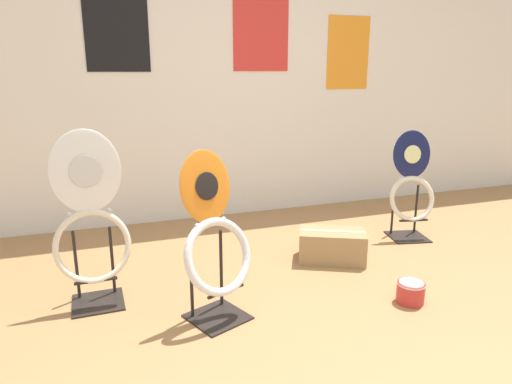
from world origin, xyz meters
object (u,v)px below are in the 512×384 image
object	(u,v)px
toilet_seat_display_white_plain	(91,225)
toilet_seat_display_navy_moon	(411,188)
toilet_seat_display_orange_sun	(215,246)
paint_can	(411,291)
storage_box	(332,246)

from	to	relation	value
toilet_seat_display_white_plain	toilet_seat_display_navy_moon	bearing A→B (deg)	7.33
toilet_seat_display_orange_sun	toilet_seat_display_navy_moon	bearing A→B (deg)	21.49
toilet_seat_display_white_plain	toilet_seat_display_navy_moon	size ratio (longest dim) A/B	1.17
toilet_seat_display_white_plain	toilet_seat_display_orange_sun	xyz separation A→B (m)	(0.60, -0.38, -0.05)
toilet_seat_display_navy_moon	paint_can	bearing A→B (deg)	-126.48
toilet_seat_display_white_plain	paint_can	distance (m)	1.82
toilet_seat_display_navy_moon	paint_can	world-z (taller)	toilet_seat_display_navy_moon
toilet_seat_display_white_plain	paint_can	xyz separation A→B (m)	(1.68, -0.59, -0.40)
toilet_seat_display_orange_sun	paint_can	world-z (taller)	toilet_seat_display_orange_sun
storage_box	toilet_seat_display_white_plain	bearing A→B (deg)	-176.41
toilet_seat_display_white_plain	storage_box	world-z (taller)	toilet_seat_display_white_plain
toilet_seat_display_orange_sun	paint_can	xyz separation A→B (m)	(1.08, -0.21, -0.34)
paint_can	storage_box	size ratio (longest dim) A/B	0.31
toilet_seat_display_navy_moon	paint_can	xyz separation A→B (m)	(-0.66, -0.89, -0.33)
toilet_seat_display_white_plain	toilet_seat_display_navy_moon	distance (m)	2.36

